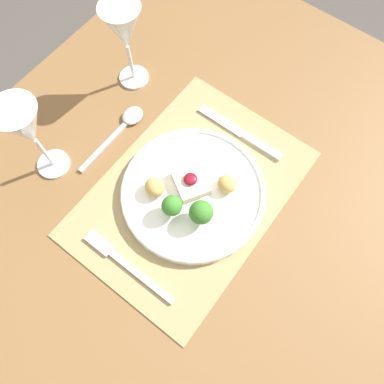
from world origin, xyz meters
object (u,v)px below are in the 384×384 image
dinner_plate (192,194)px  spoon (126,123)px  fork (123,262)px  wine_glass_near (124,31)px  wine_glass_far (26,128)px  knife (245,136)px

dinner_plate → spoon: dinner_plate is taller
fork → wine_glass_near: (0.34, 0.26, 0.14)m
fork → spoon: (0.23, 0.19, -0.00)m
spoon → wine_glass_far: bearing=161.4°
fork → wine_glass_far: bearing=74.5°
wine_glass_near → wine_glass_far: 0.27m
knife → spoon: size_ratio=1.09×
dinner_plate → fork: bearing=172.7°
dinner_plate → wine_glass_near: 0.35m
fork → wine_glass_near: wine_glass_near is taller
wine_glass_near → spoon: bearing=-147.7°
dinner_plate → spoon: (0.05, 0.22, -0.01)m
knife → dinner_plate: bearing=177.9°
wine_glass_near → fork: bearing=-142.4°
wine_glass_far → dinner_plate: bearing=-67.1°
spoon → wine_glass_near: wine_glass_near is taller
knife → wine_glass_far: wine_glass_far is taller
knife → spoon: bearing=120.4°
wine_glass_near → wine_glass_far: bearing=-177.6°
dinner_plate → fork: dinner_plate is taller
spoon → knife: bearing=-59.7°
dinner_plate → wine_glass_far: (-0.12, 0.27, 0.13)m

